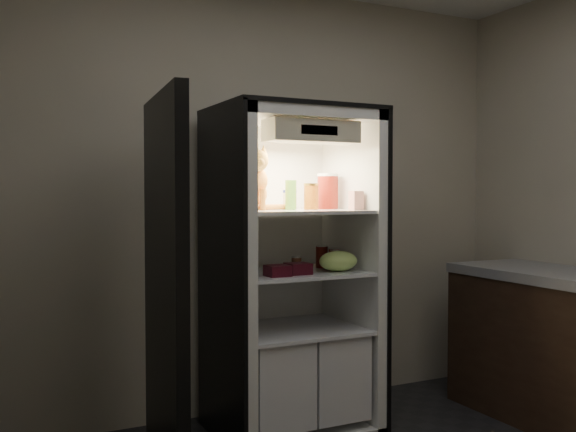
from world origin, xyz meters
The scene contains 16 objects.
room_shell centered at (0.00, 0.00, 1.62)m, with size 3.60×3.60×3.60m.
refrigerator centered at (0.00, 1.38, 0.79)m, with size 0.90×0.72×1.88m.
fridge_door centered at (-0.85, 0.98, 0.91)m, with size 0.14×0.87×1.85m.
tabby_cat centered at (-0.22, 1.40, 1.43)m, with size 0.31×0.36×0.37m.
parmesan_shaker centered at (-0.01, 1.35, 1.38)m, with size 0.07×0.07×0.17m.
mayo_tub centered at (0.02, 1.41, 1.35)m, with size 0.08×0.08×0.11m.
salsa_jar centered at (0.12, 1.33, 1.37)m, with size 0.09×0.09×0.15m.
pepper_jar centered at (0.27, 1.41, 1.40)m, with size 0.13×0.13×0.21m.
cream_carton centered at (0.32, 1.16, 1.34)m, with size 0.06×0.06×0.11m, color white.
soda_can_a centered at (0.21, 1.37, 1.01)m, with size 0.07×0.07×0.13m.
soda_can_b centered at (0.26, 1.32, 1.00)m, with size 0.06×0.06×0.12m.
soda_can_c centered at (0.26, 1.29, 1.00)m, with size 0.06×0.06×0.11m.
condiment_jar centered at (0.02, 1.34, 0.98)m, with size 0.06×0.06×0.08m.
grape_bag centered at (0.21, 1.18, 1.00)m, with size 0.23×0.17×0.12m, color #9BC85D.
berry_box_left centered at (-0.19, 1.13, 0.97)m, with size 0.12×0.12×0.06m, color #470B17.
berry_box_right centered at (-0.05, 1.17, 0.97)m, with size 0.12×0.12×0.06m, color #470B17.
Camera 1 is at (-1.66, -1.96, 1.38)m, focal length 40.00 mm.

